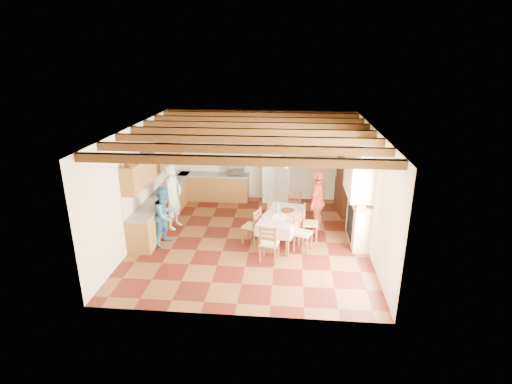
# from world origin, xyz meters

# --- Properties ---
(floor) EXTENTS (6.00, 6.50, 0.02)m
(floor) POSITION_xyz_m (0.00, 0.00, -0.01)
(floor) COLOR #46150E
(floor) RESTS_ON ground
(ceiling) EXTENTS (6.00, 6.50, 0.02)m
(ceiling) POSITION_xyz_m (0.00, 0.00, 3.01)
(ceiling) COLOR white
(ceiling) RESTS_ON ground
(wall_back) EXTENTS (6.00, 0.02, 3.00)m
(wall_back) POSITION_xyz_m (0.00, 3.26, 1.50)
(wall_back) COLOR beige
(wall_back) RESTS_ON ground
(wall_front) EXTENTS (6.00, 0.02, 3.00)m
(wall_front) POSITION_xyz_m (0.00, -3.26, 1.50)
(wall_front) COLOR beige
(wall_front) RESTS_ON ground
(wall_left) EXTENTS (0.02, 6.50, 3.00)m
(wall_left) POSITION_xyz_m (-3.01, 0.00, 1.50)
(wall_left) COLOR beige
(wall_left) RESTS_ON ground
(wall_right) EXTENTS (0.02, 6.50, 3.00)m
(wall_right) POSITION_xyz_m (3.01, 0.00, 1.50)
(wall_right) COLOR beige
(wall_right) RESTS_ON ground
(ceiling_beams) EXTENTS (6.00, 6.30, 0.16)m
(ceiling_beams) POSITION_xyz_m (0.00, 0.00, 2.91)
(ceiling_beams) COLOR #321F0D
(ceiling_beams) RESTS_ON ground
(lower_cabinets_left) EXTENTS (0.60, 4.30, 0.86)m
(lower_cabinets_left) POSITION_xyz_m (-2.70, 1.05, 0.43)
(lower_cabinets_left) COLOR brown
(lower_cabinets_left) RESTS_ON ground
(lower_cabinets_back) EXTENTS (2.30, 0.60, 0.86)m
(lower_cabinets_back) POSITION_xyz_m (-1.55, 2.95, 0.43)
(lower_cabinets_back) COLOR brown
(lower_cabinets_back) RESTS_ON ground
(countertop_left) EXTENTS (0.62, 4.30, 0.04)m
(countertop_left) POSITION_xyz_m (-2.70, 1.05, 0.88)
(countertop_left) COLOR slate
(countertop_left) RESTS_ON lower_cabinets_left
(countertop_back) EXTENTS (2.34, 0.62, 0.04)m
(countertop_back) POSITION_xyz_m (-1.55, 2.95, 0.88)
(countertop_back) COLOR slate
(countertop_back) RESTS_ON lower_cabinets_back
(backsplash_left) EXTENTS (0.03, 4.30, 0.60)m
(backsplash_left) POSITION_xyz_m (-2.98, 1.05, 1.20)
(backsplash_left) COLOR silver
(backsplash_left) RESTS_ON ground
(backsplash_back) EXTENTS (2.30, 0.03, 0.60)m
(backsplash_back) POSITION_xyz_m (-1.55, 3.23, 1.20)
(backsplash_back) COLOR silver
(backsplash_back) RESTS_ON ground
(upper_cabinets) EXTENTS (0.35, 4.20, 0.70)m
(upper_cabinets) POSITION_xyz_m (-2.83, 1.05, 1.85)
(upper_cabinets) COLOR brown
(upper_cabinets) RESTS_ON ground
(fireplace) EXTENTS (0.56, 1.60, 2.80)m
(fireplace) POSITION_xyz_m (2.72, 0.20, 1.40)
(fireplace) COLOR beige
(fireplace) RESTS_ON ground
(wall_picture) EXTENTS (0.34, 0.03, 0.42)m
(wall_picture) POSITION_xyz_m (1.55, 3.23, 1.85)
(wall_picture) COLOR black
(wall_picture) RESTS_ON ground
(refrigerator) EXTENTS (0.92, 0.76, 1.80)m
(refrigerator) POSITION_xyz_m (0.55, 3.11, 0.90)
(refrigerator) COLOR white
(refrigerator) RESTS_ON floor
(hutch) EXTENTS (0.65, 1.27, 2.20)m
(hutch) POSITION_xyz_m (2.75, 2.20, 1.10)
(hutch) COLOR #361911
(hutch) RESTS_ON floor
(dining_table) EXTENTS (1.26, 1.90, 0.76)m
(dining_table) POSITION_xyz_m (0.80, -0.00, 0.68)
(dining_table) COLOR beige
(dining_table) RESTS_ON floor
(chandelier) EXTENTS (0.47, 0.47, 0.03)m
(chandelier) POSITION_xyz_m (0.80, -0.00, 2.25)
(chandelier) COLOR black
(chandelier) RESTS_ON ground
(chair_left_near) EXTENTS (0.52, 0.54, 0.96)m
(chair_left_near) POSITION_xyz_m (0.02, -0.15, 0.48)
(chair_left_near) COLOR brown
(chair_left_near) RESTS_ON floor
(chair_left_far) EXTENTS (0.42, 0.44, 0.96)m
(chair_left_far) POSITION_xyz_m (0.27, 0.47, 0.48)
(chair_left_far) COLOR brown
(chair_left_far) RESTS_ON floor
(chair_right_near) EXTENTS (0.52, 0.53, 0.96)m
(chair_right_near) POSITION_xyz_m (1.35, -0.47, 0.48)
(chair_right_near) COLOR brown
(chair_right_near) RESTS_ON floor
(chair_right_far) EXTENTS (0.42, 0.44, 0.96)m
(chair_right_far) POSITION_xyz_m (1.56, 0.16, 0.48)
(chair_right_far) COLOR brown
(chair_right_far) RESTS_ON floor
(chair_end_near) EXTENTS (0.49, 0.47, 0.96)m
(chair_end_near) POSITION_xyz_m (0.54, -1.08, 0.48)
(chair_end_near) COLOR brown
(chair_end_near) RESTS_ON floor
(chair_end_far) EXTENTS (0.51, 0.49, 0.96)m
(chair_end_far) POSITION_xyz_m (1.10, 1.09, 0.48)
(chair_end_far) COLOR brown
(chair_end_far) RESTS_ON floor
(person_man) EXTENTS (0.59, 0.76, 1.87)m
(person_man) POSITION_xyz_m (-2.25, 0.60, 0.94)
(person_man) COLOR beige
(person_man) RESTS_ON floor
(person_woman_blue) EXTENTS (0.81, 0.91, 1.55)m
(person_woman_blue) POSITION_xyz_m (-2.19, -0.38, 0.77)
(person_woman_blue) COLOR teal
(person_woman_blue) RESTS_ON floor
(person_woman_red) EXTENTS (0.77, 1.13, 1.78)m
(person_woman_red) POSITION_xyz_m (1.75, 0.69, 0.89)
(person_woman_red) COLOR #C5492D
(person_woman_red) RESTS_ON floor
(microwave) EXTENTS (0.53, 0.37, 0.28)m
(microwave) POSITION_xyz_m (-0.79, 2.95, 1.04)
(microwave) COLOR silver
(microwave) RESTS_ON countertop_back
(fridge_vase) EXTENTS (0.33, 0.33, 0.30)m
(fridge_vase) POSITION_xyz_m (0.64, 3.11, 1.95)
(fridge_vase) COLOR #361911
(fridge_vase) RESTS_ON refrigerator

